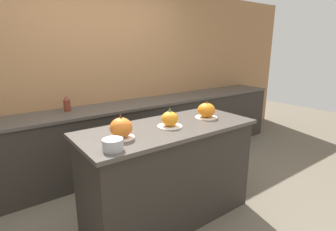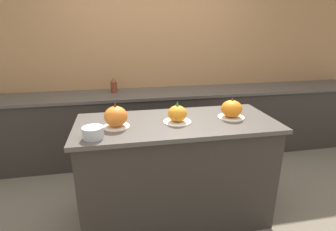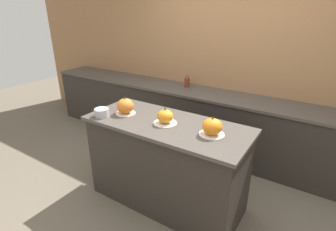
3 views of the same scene
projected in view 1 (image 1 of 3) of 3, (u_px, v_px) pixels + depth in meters
The scene contains 9 objects.
ground_plane at pixel (168, 216), 2.67m from camera, with size 12.00×12.00×0.00m, color #665B4C.
wall_back at pixel (99, 78), 3.59m from camera, with size 8.00×0.06×2.50m.
kitchen_island at pixel (168, 173), 2.55m from camera, with size 1.68×0.72×0.96m.
back_counter at pixel (112, 139), 3.54m from camera, with size 6.00×0.60×0.90m.
pumpkin_cake_left at pixel (121, 128), 2.09m from camera, with size 0.21×0.21×0.21m.
pumpkin_cake_center at pixel (170, 120), 2.39m from camera, with size 0.23×0.23×0.18m.
pumpkin_cake_right at pixel (206, 111), 2.68m from camera, with size 0.23×0.23×0.18m.
bottle_tall at pixel (67, 104), 3.17m from camera, with size 0.08×0.08×0.20m.
mixing_bowl at pixel (113, 145), 1.86m from camera, with size 0.15×0.15×0.08m.
Camera 1 is at (-1.38, -1.86, 1.68)m, focal length 28.00 mm.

